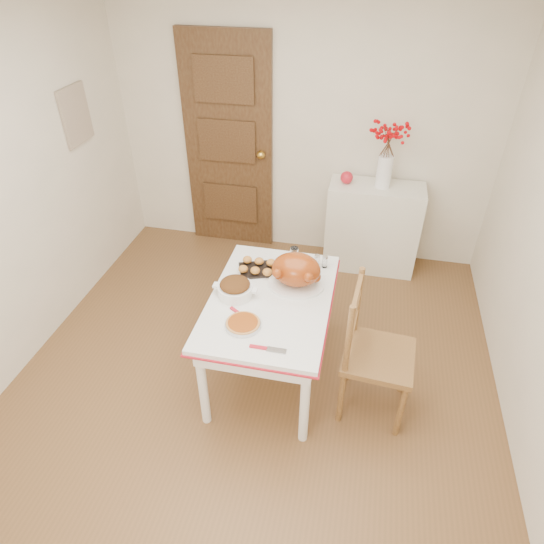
% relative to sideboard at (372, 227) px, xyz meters
% --- Properties ---
extents(floor, '(3.50, 4.00, 0.00)m').
position_rel_sideboard_xyz_m(floor, '(-0.74, -1.78, -0.43)').
color(floor, brown).
rests_on(floor, ground).
extents(wall_back, '(3.50, 0.00, 2.50)m').
position_rel_sideboard_xyz_m(wall_back, '(-0.74, 0.22, 0.82)').
color(wall_back, beige).
rests_on(wall_back, ground).
extents(door_back, '(0.85, 0.06, 2.06)m').
position_rel_sideboard_xyz_m(door_back, '(-1.44, 0.19, 0.60)').
color(door_back, '#351C0E').
rests_on(door_back, ground).
extents(photo_board, '(0.03, 0.35, 0.45)m').
position_rel_sideboard_xyz_m(photo_board, '(-2.47, -0.58, 1.07)').
color(photo_board, '#B4A88C').
rests_on(photo_board, ground).
extents(sideboard, '(0.85, 0.38, 0.85)m').
position_rel_sideboard_xyz_m(sideboard, '(0.00, 0.00, 0.00)').
color(sideboard, silver).
rests_on(sideboard, floor).
extents(kitchen_table, '(0.82, 1.20, 0.71)m').
position_rel_sideboard_xyz_m(kitchen_table, '(-0.64, -1.59, -0.07)').
color(kitchen_table, white).
rests_on(kitchen_table, floor).
extents(chair_oak, '(0.48, 0.48, 1.01)m').
position_rel_sideboard_xyz_m(chair_oak, '(0.11, -1.74, 0.08)').
color(chair_oak, olive).
rests_on(chair_oak, floor).
extents(berry_vase, '(0.31, 0.31, 0.60)m').
position_rel_sideboard_xyz_m(berry_vase, '(0.04, 0.00, 0.72)').
color(berry_vase, white).
rests_on(berry_vase, sideboard).
extents(apple, '(0.11, 0.11, 0.11)m').
position_rel_sideboard_xyz_m(apple, '(-0.28, 0.00, 0.48)').
color(apple, red).
rests_on(apple, sideboard).
extents(turkey_platter, '(0.39, 0.32, 0.25)m').
position_rel_sideboard_xyz_m(turkey_platter, '(-0.50, -1.42, 0.41)').
color(turkey_platter, '#903108').
rests_on(turkey_platter, kitchen_table).
extents(pumpkin_pie, '(0.24, 0.24, 0.05)m').
position_rel_sideboard_xyz_m(pumpkin_pie, '(-0.74, -1.89, 0.31)').
color(pumpkin_pie, '#8A3C0F').
rests_on(pumpkin_pie, kitchen_table).
extents(stuffing_dish, '(0.36, 0.31, 0.12)m').
position_rel_sideboard_xyz_m(stuffing_dish, '(-0.87, -1.60, 0.35)').
color(stuffing_dish, brown).
rests_on(stuffing_dish, kitchen_table).
extents(rolls_tray, '(0.31, 0.27, 0.07)m').
position_rel_sideboard_xyz_m(rolls_tray, '(-0.80, -1.30, 0.32)').
color(rolls_tray, '#C3671F').
rests_on(rolls_tray, kitchen_table).
extents(pie_server, '(0.22, 0.06, 0.01)m').
position_rel_sideboard_xyz_m(pie_server, '(-0.55, -2.05, 0.29)').
color(pie_server, silver).
rests_on(pie_server, kitchen_table).
extents(carving_knife, '(0.25, 0.19, 0.01)m').
position_rel_sideboard_xyz_m(carving_knife, '(-0.76, -1.81, 0.29)').
color(carving_knife, silver).
rests_on(carving_knife, kitchen_table).
extents(drinking_glass, '(0.07, 0.07, 0.11)m').
position_rel_sideboard_xyz_m(drinking_glass, '(-0.56, -1.11, 0.34)').
color(drinking_glass, white).
rests_on(drinking_glass, kitchen_table).
extents(shaker_pair, '(0.10, 0.04, 0.09)m').
position_rel_sideboard_xyz_m(shaker_pair, '(-0.36, -1.15, 0.34)').
color(shaker_pair, white).
rests_on(shaker_pair, kitchen_table).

